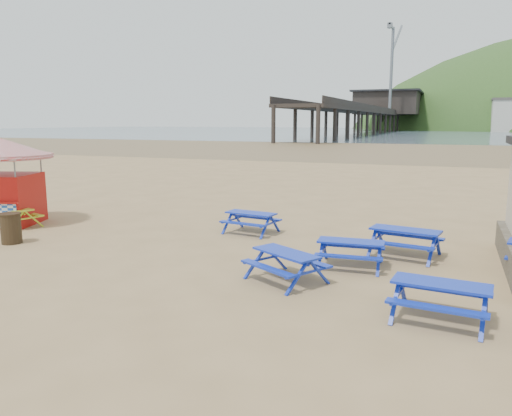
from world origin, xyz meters
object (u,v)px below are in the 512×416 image
at_px(picnic_table_blue_b, 405,243).
at_px(ice_cream_kiosk, 4,171).
at_px(litter_bin, 11,228).
at_px(picnic_table_yellow, 14,217).
at_px(picnic_table_blue_a, 251,223).

xyz_separation_m(picnic_table_blue_b, ice_cream_kiosk, (-13.27, -0.64, 1.50)).
height_order(picnic_table_blue_b, litter_bin, litter_bin).
bearing_deg(picnic_table_blue_b, litter_bin, -156.05).
distance_m(ice_cream_kiosk, litter_bin, 3.45).
xyz_separation_m(picnic_table_yellow, litter_bin, (1.75, -1.76, 0.13)).
bearing_deg(picnic_table_blue_b, picnic_table_blue_a, 176.74).
height_order(picnic_table_yellow, ice_cream_kiosk, ice_cream_kiosk).
relative_size(picnic_table_blue_b, litter_bin, 2.22).
xyz_separation_m(ice_cream_kiosk, litter_bin, (2.38, -2.06, -1.41)).
height_order(picnic_table_blue_a, litter_bin, litter_bin).
bearing_deg(picnic_table_blue_a, litter_bin, -139.50).
distance_m(picnic_table_yellow, ice_cream_kiosk, 1.69).
bearing_deg(ice_cream_kiosk, litter_bin, -58.73).
height_order(picnic_table_blue_b, ice_cream_kiosk, ice_cream_kiosk).
height_order(picnic_table_blue_a, picnic_table_yellow, picnic_table_blue_a).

